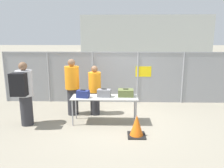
% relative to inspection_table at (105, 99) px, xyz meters
% --- Properties ---
extents(ground_plane, '(120.00, 120.00, 0.00)m').
position_rel_inspection_table_xyz_m(ground_plane, '(0.29, 0.17, -0.73)').
color(ground_plane, gray).
extents(fence_section, '(8.69, 0.07, 1.96)m').
position_rel_inspection_table_xyz_m(fence_section, '(0.30, 2.11, 0.30)').
color(fence_section, gray).
rests_on(fence_section, ground_plane).
extents(inspection_table, '(1.94, 0.64, 0.79)m').
position_rel_inspection_table_xyz_m(inspection_table, '(0.00, 0.00, 0.00)').
color(inspection_table, '#B2B2AD').
rests_on(inspection_table, ground_plane).
extents(suitcase_navy, '(0.39, 0.28, 0.23)m').
position_rel_inspection_table_xyz_m(suitcase_navy, '(-0.62, -0.08, 0.17)').
color(suitcase_navy, navy).
rests_on(suitcase_navy, inspection_table).
extents(suitcase_grey, '(0.41, 0.26, 0.25)m').
position_rel_inspection_table_xyz_m(suitcase_grey, '(-0.01, 0.01, 0.18)').
color(suitcase_grey, slate).
rests_on(suitcase_grey, inspection_table).
extents(suitcase_olive, '(0.46, 0.35, 0.23)m').
position_rel_inspection_table_xyz_m(suitcase_olive, '(0.62, 0.09, 0.17)').
color(suitcase_olive, '#566033').
rests_on(suitcase_olive, inspection_table).
extents(traveler_hooded, '(0.46, 0.71, 1.84)m').
position_rel_inspection_table_xyz_m(traveler_hooded, '(-2.25, -0.29, 0.29)').
color(traveler_hooded, '#2D2D33').
rests_on(traveler_hooded, ground_plane).
extents(security_worker_near, '(0.40, 0.40, 1.62)m').
position_rel_inspection_table_xyz_m(security_worker_near, '(-0.36, 0.69, 0.11)').
color(security_worker_near, '#2D2D33').
rests_on(security_worker_near, ground_plane).
extents(security_worker_far, '(0.45, 0.45, 1.83)m').
position_rel_inspection_table_xyz_m(security_worker_far, '(-1.09, 0.68, 0.22)').
color(security_worker_far, '#2D2D33').
rests_on(security_worker_far, ground_plane).
extents(utility_trailer, '(3.54, 2.11, 0.68)m').
position_rel_inspection_table_xyz_m(utility_trailer, '(2.42, 4.45, -0.32)').
color(utility_trailer, silver).
rests_on(utility_trailer, ground_plane).
extents(distant_hangar, '(17.72, 12.86, 5.33)m').
position_rel_inspection_table_xyz_m(distant_hangar, '(4.19, 30.08, 1.94)').
color(distant_hangar, '#B2B7B2').
rests_on(distant_hangar, ground_plane).
extents(traffic_cone, '(0.46, 0.46, 0.57)m').
position_rel_inspection_table_xyz_m(traffic_cone, '(0.88, -0.90, -0.46)').
color(traffic_cone, black).
rests_on(traffic_cone, ground_plane).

